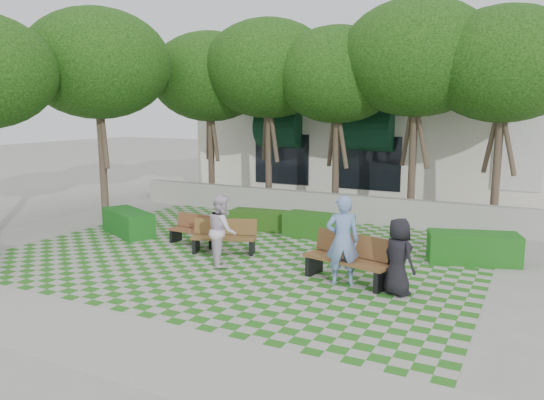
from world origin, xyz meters
The scene contains 17 objects.
ground centered at (0.00, 0.00, 0.00)m, with size 90.00×90.00×0.00m, color gray.
lawn centered at (0.00, 1.00, 0.01)m, with size 12.00×12.00×0.00m, color #2B721E.
sidewalk_south centered at (0.00, -4.70, 0.01)m, with size 16.00×2.00×0.01m, color #9E9B93.
sidewalk_west centered at (-7.20, 1.00, 0.01)m, with size 2.00×12.00×0.01m, color #9E9B93.
retaining_wall centered at (0.00, 6.20, 0.45)m, with size 15.00×0.36×0.90m, color #9E9B93.
bench_east centered at (3.17, 0.03, 0.50)m, with size 2.09×1.11×1.05m.
bench_mid centered at (-0.56, 0.78, 0.43)m, with size 1.79×1.13×0.89m.
bench_west centered at (-1.74, 1.16, 0.40)m, with size 1.62×0.63×0.83m.
hedge_east centered at (5.45, 2.83, 0.38)m, with size 2.16×0.86×0.76m, color #165316.
hedge_midright centered at (1.02, 3.50, 0.36)m, with size 2.03×0.81×0.71m, color #1C4F15.
hedge_midleft centered at (-1.06, 3.63, 0.31)m, with size 1.77×0.71×0.62m, color #204913.
hedge_west centered at (-4.30, 1.22, 0.37)m, with size 2.09×0.84×0.73m, color #155119.
person_blue centered at (3.11, -0.23, 0.99)m, with size 0.72×0.47×1.97m, color #6B89C3.
person_dark centered at (4.35, -0.32, 0.80)m, with size 0.79×0.51×1.61m, color black.
person_white centered at (0.01, -0.20, 0.88)m, with size 0.85×0.66×1.76m, color silver.
tree_row centered at (-1.86, 5.95, 5.18)m, with size 17.70×13.40×7.41m.
building centered at (0.93, 14.08, 2.52)m, with size 18.00×8.92×5.15m.
Camera 1 is at (6.86, -10.80, 3.78)m, focal length 35.00 mm.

